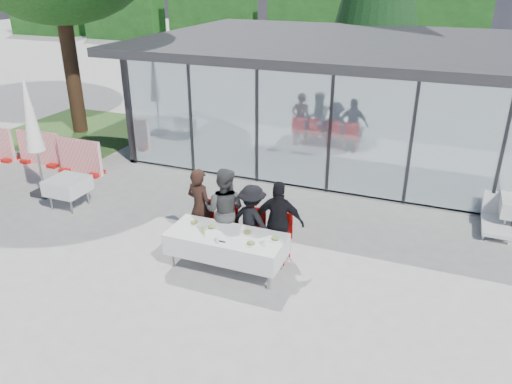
# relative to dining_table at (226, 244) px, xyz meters

# --- Properties ---
(ground) EXTENTS (90.00, 90.00, 0.00)m
(ground) POSITION_rel_dining_table_xyz_m (-0.12, 0.19, -0.54)
(ground) COLOR #A5A39C
(ground) RESTS_ON ground
(pavilion) EXTENTS (14.80, 8.80, 3.44)m
(pavilion) POSITION_rel_dining_table_xyz_m (1.88, 8.35, 1.61)
(pavilion) COLOR gray
(pavilion) RESTS_ON ground
(treeline) EXTENTS (62.50, 2.00, 4.40)m
(treeline) POSITION_rel_dining_table_xyz_m (-2.12, 28.19, 1.66)
(treeline) COLOR #143E13
(treeline) RESTS_ON ground
(dining_table) EXTENTS (2.26, 0.96, 0.75)m
(dining_table) POSITION_rel_dining_table_xyz_m (0.00, 0.00, 0.00)
(dining_table) COLOR silver
(dining_table) RESTS_ON ground
(diner_a) EXTENTS (0.75, 0.75, 1.70)m
(diner_a) POSITION_rel_dining_table_xyz_m (-0.90, 0.67, 0.31)
(diner_a) COLOR black
(diner_a) RESTS_ON ground
(diner_chair_a) EXTENTS (0.44, 0.44, 0.97)m
(diner_chair_a) POSITION_rel_dining_table_xyz_m (-0.90, 0.75, -0.00)
(diner_chair_a) COLOR #BC100C
(diner_chair_a) RESTS_ON ground
(diner_b) EXTENTS (0.95, 0.95, 1.79)m
(diner_b) POSITION_rel_dining_table_xyz_m (-0.34, 0.67, 0.36)
(diner_b) COLOR #454545
(diner_b) RESTS_ON ground
(diner_chair_b) EXTENTS (0.44, 0.44, 0.97)m
(diner_chair_b) POSITION_rel_dining_table_xyz_m (-0.34, 0.75, -0.00)
(diner_chair_b) COLOR #BC100C
(diner_chair_b) RESTS_ON ground
(diner_c) EXTENTS (1.22, 1.22, 1.52)m
(diner_c) POSITION_rel_dining_table_xyz_m (0.26, 0.67, 0.22)
(diner_c) COLOR black
(diner_c) RESTS_ON ground
(diner_chair_c) EXTENTS (0.44, 0.44, 0.97)m
(diner_chair_c) POSITION_rel_dining_table_xyz_m (0.26, 0.75, -0.00)
(diner_chair_c) COLOR #BC100C
(diner_chair_c) RESTS_ON ground
(diner_d) EXTENTS (1.09, 1.09, 1.69)m
(diner_d) POSITION_rel_dining_table_xyz_m (0.82, 0.67, 0.31)
(diner_d) COLOR black
(diner_d) RESTS_ON ground
(diner_chair_d) EXTENTS (0.44, 0.44, 0.97)m
(diner_chair_d) POSITION_rel_dining_table_xyz_m (0.82, 0.75, -0.00)
(diner_chair_d) COLOR #BC100C
(diner_chair_d) RESTS_ON ground
(plate_a) EXTENTS (0.24, 0.24, 0.07)m
(plate_a) POSITION_rel_dining_table_xyz_m (-0.76, 0.16, 0.24)
(plate_a) COLOR white
(plate_a) RESTS_ON dining_table
(plate_b) EXTENTS (0.24, 0.24, 0.07)m
(plate_b) POSITION_rel_dining_table_xyz_m (-0.36, 0.11, 0.24)
(plate_b) COLOR white
(plate_b) RESTS_ON dining_table
(plate_c) EXTENTS (0.24, 0.24, 0.07)m
(plate_c) POSITION_rel_dining_table_xyz_m (0.37, 0.17, 0.24)
(plate_c) COLOR white
(plate_c) RESTS_ON dining_table
(plate_d) EXTENTS (0.24, 0.24, 0.07)m
(plate_d) POSITION_rel_dining_table_xyz_m (0.94, 0.14, 0.24)
(plate_d) COLOR white
(plate_d) RESTS_ON dining_table
(plate_extra) EXTENTS (0.24, 0.24, 0.07)m
(plate_extra) POSITION_rel_dining_table_xyz_m (0.58, -0.19, 0.24)
(plate_extra) COLOR white
(plate_extra) RESTS_ON dining_table
(juice_bottle) EXTENTS (0.06, 0.06, 0.14)m
(juice_bottle) POSITION_rel_dining_table_xyz_m (-0.41, -0.13, 0.28)
(juice_bottle) COLOR #7CA946
(juice_bottle) RESTS_ON dining_table
(drinking_glasses) EXTENTS (0.90, 0.28, 0.10)m
(drinking_glasses) POSITION_rel_dining_table_xyz_m (0.38, -0.21, 0.26)
(drinking_glasses) COLOR silver
(drinking_glasses) RESTS_ON dining_table
(folded_eyeglasses) EXTENTS (0.14, 0.03, 0.01)m
(folded_eyeglasses) POSITION_rel_dining_table_xyz_m (0.04, -0.29, 0.22)
(folded_eyeglasses) COLOR black
(folded_eyeglasses) RESTS_ON dining_table
(spare_table_left) EXTENTS (0.86, 0.86, 0.74)m
(spare_table_left) POSITION_rel_dining_table_xyz_m (-4.72, 1.09, 0.02)
(spare_table_left) COLOR silver
(spare_table_left) RESTS_ON ground
(market_umbrella) EXTENTS (0.50, 0.50, 3.00)m
(market_umbrella) POSITION_rel_dining_table_xyz_m (-5.83, 1.41, 1.39)
(market_umbrella) COLOR black
(market_umbrella) RESTS_ON ground
(lounger) EXTENTS (0.61, 1.33, 0.72)m
(lounger) POSITION_rel_dining_table_xyz_m (4.91, 3.75, -0.28)
(lounger) COLOR silver
(lounger) RESTS_ON ground
(grass_patch) EXTENTS (5.00, 5.00, 0.02)m
(grass_patch) POSITION_rel_dining_table_xyz_m (-8.62, 6.19, -0.53)
(grass_patch) COLOR #385926
(grass_patch) RESTS_ON ground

